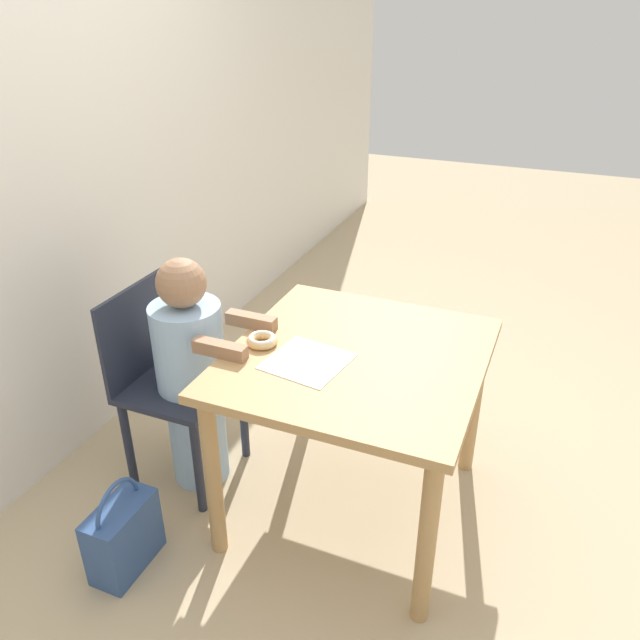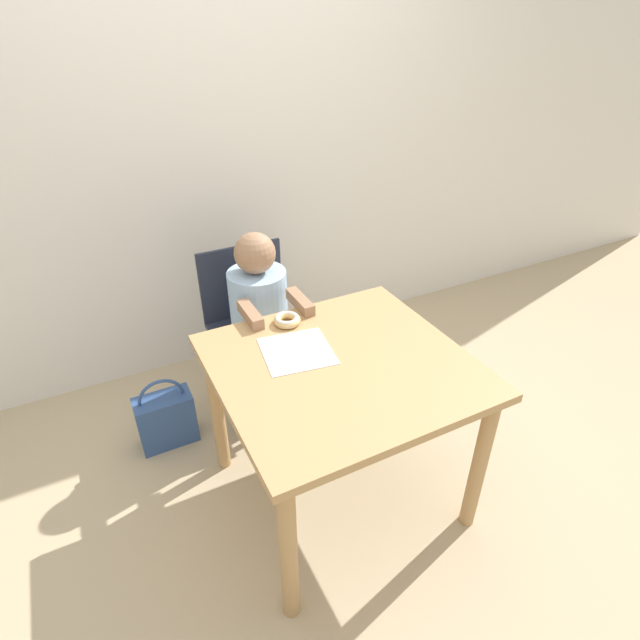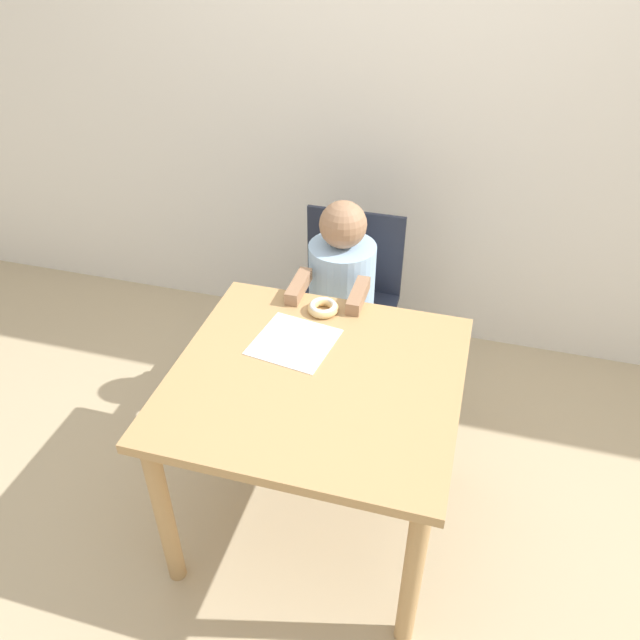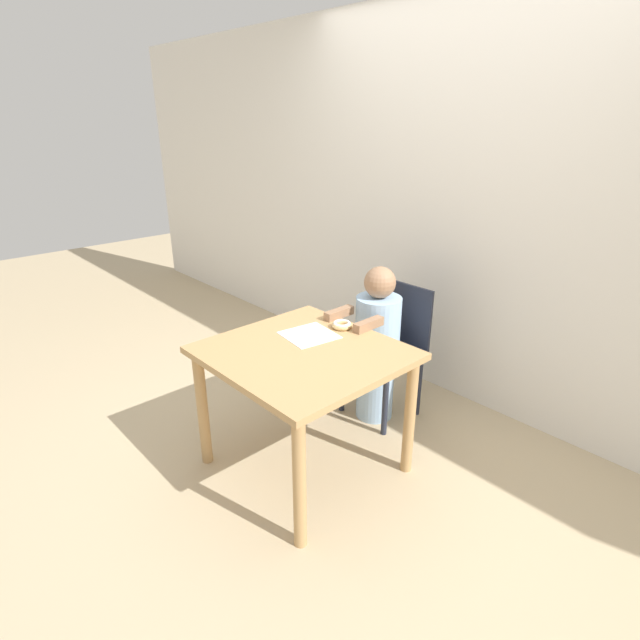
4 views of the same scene
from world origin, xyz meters
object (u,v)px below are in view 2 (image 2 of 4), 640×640
Objects in this scene: child_figure at (261,330)px; donut at (287,320)px; chair at (253,326)px; handbag at (166,418)px.

child_figure is 0.39m from donut.
chair is 0.85× the size of child_figure.
donut reaches higher than handbag.
donut is at bearing -88.46° from child_figure.
chair is 0.62m from handbag.
child_figure is 2.63× the size of handbag.
handbag is at bearing -167.07° from chair.
chair reaches higher than donut.
donut is 0.30× the size of handbag.
child_figure is at bearing -90.00° from chair.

